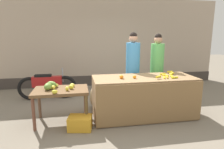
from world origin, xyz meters
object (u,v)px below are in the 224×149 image
at_px(vendor_woman_blue_shirt, 133,70).
at_px(vendor_woman_green_shirt, 157,69).
at_px(parked_motorcycle, 47,85).
at_px(produce_crate, 80,123).
at_px(produce_sack, 97,97).

relative_size(vendor_woman_blue_shirt, vendor_woman_green_shirt, 1.02).
xyz_separation_m(parked_motorcycle, produce_crate, (0.86, -2.00, -0.27)).
relative_size(vendor_woman_blue_shirt, produce_crate, 4.20).
distance_m(vendor_woman_green_shirt, parked_motorcycle, 3.04).
distance_m(produce_crate, produce_sack, 1.16).
bearing_deg(parked_motorcycle, vendor_woman_green_shirt, -15.80).
distance_m(parked_motorcycle, produce_sack, 1.60).
bearing_deg(produce_crate, parked_motorcycle, 113.26).
bearing_deg(vendor_woman_green_shirt, parked_motorcycle, 164.20).
distance_m(vendor_woman_blue_shirt, produce_sack, 1.12).
bearing_deg(produce_sack, parked_motorcycle, 143.93).
height_order(vendor_woman_green_shirt, parked_motorcycle, vendor_woman_green_shirt).
bearing_deg(parked_motorcycle, vendor_woman_blue_shirt, -22.55).
xyz_separation_m(vendor_woman_green_shirt, parked_motorcycle, (-2.88, 0.82, -0.51)).
bearing_deg(vendor_woman_blue_shirt, produce_crate, -140.96).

